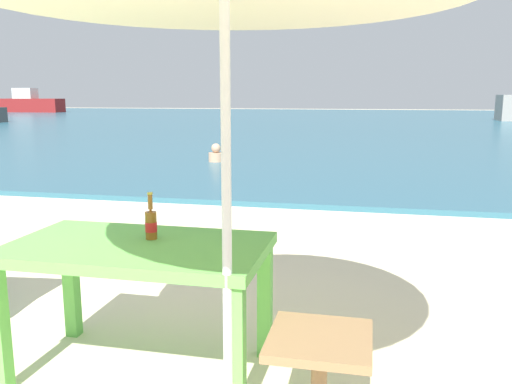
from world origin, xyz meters
The scene contains 6 objects.
sea_water centered at (0.00, 30.00, 0.04)m, with size 120.00×50.00×0.08m, color #2D6075.
picnic_table_green centered at (-0.23, 0.52, 0.65)m, with size 1.40×0.80×0.76m.
beer_bottle_amber centered at (-0.19, 0.62, 0.85)m, with size 0.07×0.07×0.26m.
side_table_wood centered at (0.81, 0.07, 0.35)m, with size 0.44×0.44×0.54m.
swimmer_person centered at (-2.41, 9.25, 0.24)m, with size 0.34×0.34×0.41m.
boat_ferry centered at (-28.99, 40.02, 0.84)m, with size 5.83×1.59×2.12m.
Camera 1 is at (0.99, -2.02, 1.55)m, focal length 36.68 mm.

